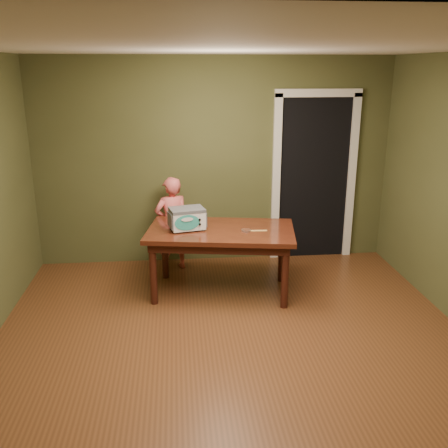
% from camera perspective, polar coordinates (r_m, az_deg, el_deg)
% --- Properties ---
extents(floor, '(5.00, 5.00, 0.00)m').
position_cam_1_polar(floor, '(4.50, 1.54, -15.52)').
color(floor, brown).
rests_on(floor, ground).
extents(room_shell, '(4.52, 5.02, 2.61)m').
position_cam_1_polar(room_shell, '(3.85, 1.75, 6.32)').
color(room_shell, '#4B4E2A').
rests_on(room_shell, ground).
extents(doorway, '(1.10, 0.66, 2.25)m').
position_cam_1_polar(doorway, '(6.91, 9.55, 5.58)').
color(doorway, black).
rests_on(doorway, ground).
extents(dining_table, '(1.72, 1.15, 0.75)m').
position_cam_1_polar(dining_table, '(5.52, -0.36, -1.57)').
color(dining_table, '#39160D').
rests_on(dining_table, floor).
extents(toy_oven, '(0.43, 0.34, 0.24)m').
position_cam_1_polar(toy_oven, '(5.46, -4.25, 0.70)').
color(toy_oven, '#4C4F54').
rests_on(toy_oven, dining_table).
extents(baking_pan, '(0.10, 0.10, 0.02)m').
position_cam_1_polar(baking_pan, '(5.41, 2.55, -0.72)').
color(baking_pan, silver).
rests_on(baking_pan, dining_table).
extents(spatula, '(0.18, 0.03, 0.01)m').
position_cam_1_polar(spatula, '(5.44, 3.98, -0.76)').
color(spatula, '#DBB25F').
rests_on(spatula, dining_table).
extents(child, '(0.50, 0.41, 1.19)m').
position_cam_1_polar(child, '(6.23, -5.98, 0.02)').
color(child, '#E7615F').
rests_on(child, floor).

